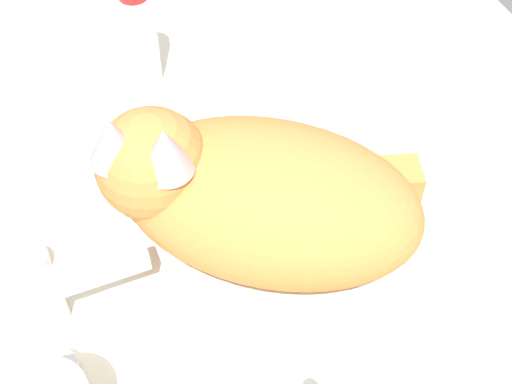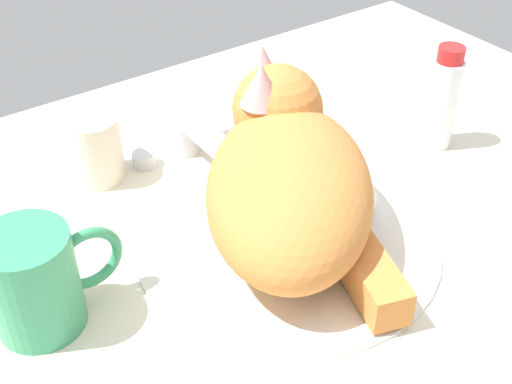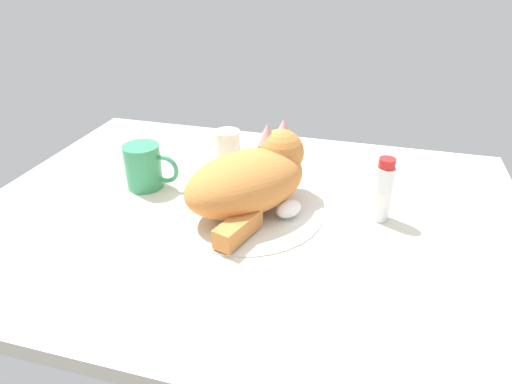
# 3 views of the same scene
# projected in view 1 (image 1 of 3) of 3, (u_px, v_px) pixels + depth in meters

# --- Properties ---
(ground_plane) EXTENTS (1.10, 0.83, 0.03)m
(ground_plane) POSITION_uv_depth(u_px,v_px,m) (269.00, 253.00, 0.68)
(ground_plane) COLOR silver
(sink_basin) EXTENTS (0.31, 0.31, 0.01)m
(sink_basin) POSITION_uv_depth(u_px,v_px,m) (269.00, 242.00, 0.66)
(sink_basin) COLOR silver
(sink_basin) RESTS_ON ground_plane
(faucet) EXTENTS (0.14, 0.11, 0.06)m
(faucet) POSITION_uv_depth(u_px,v_px,m) (61.00, 297.00, 0.60)
(faucet) COLOR silver
(faucet) RESTS_ON ground_plane
(cat) EXTENTS (0.29, 0.31, 0.15)m
(cat) POSITION_uv_depth(u_px,v_px,m) (250.00, 193.00, 0.61)
(cat) COLOR #D17F3D
(cat) RESTS_ON sink_basin
(toothpaste_bottle) EXTENTS (0.04, 0.04, 0.13)m
(toothpaste_bottle) POSITION_uv_depth(u_px,v_px,m) (140.00, 38.00, 0.76)
(toothpaste_bottle) COLOR white
(toothpaste_bottle) RESTS_ON ground_plane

